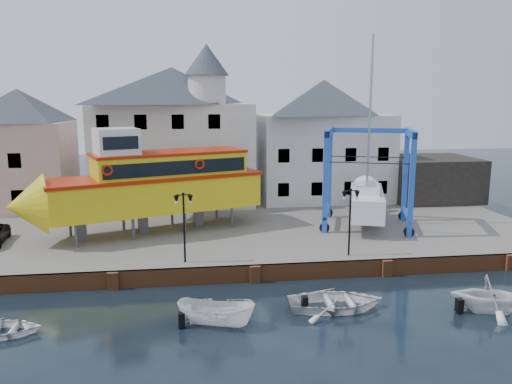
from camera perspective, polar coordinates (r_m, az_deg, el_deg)
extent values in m
plane|color=black|center=(29.48, -0.14, -10.26)|extent=(140.00, 140.00, 0.00)
cube|color=#605953|center=(39.75, -2.19, -3.93)|extent=(44.00, 22.00, 1.00)
cube|color=brown|center=(29.41, -0.17, -9.27)|extent=(44.00, 0.25, 1.00)
cube|color=brown|center=(29.38, -16.03, -9.73)|extent=(0.60, 0.36, 1.00)
cube|color=brown|center=(29.25, -0.13, -9.38)|extent=(0.60, 0.36, 1.00)
cube|color=brown|center=(31.25, 14.74, -8.41)|extent=(0.60, 0.36, 1.00)
cube|color=brown|center=(35.00, 27.06, -7.18)|extent=(0.60, 0.36, 1.00)
cube|color=tan|center=(47.89, -25.09, 2.76)|extent=(8.00, 7.00, 7.50)
pyramid|color=#353D44|center=(47.54, -25.58, 8.92)|extent=(8.00, 7.00, 2.80)
cube|color=black|center=(44.81, -25.56, -0.55)|extent=(1.00, 0.08, 1.20)
cube|color=black|center=(44.37, -25.87, 3.25)|extent=(1.00, 0.08, 1.20)
cube|color=silver|center=(46.09, -9.34, 4.30)|extent=(14.00, 8.00, 9.00)
pyramid|color=#353D44|center=(45.82, -9.58, 11.90)|extent=(14.00, 8.00, 3.20)
cube|color=black|center=(43.14, -16.69, -0.35)|extent=(1.00, 0.08, 1.20)
cube|color=black|center=(42.76, -12.72, -0.25)|extent=(1.00, 0.08, 1.20)
cube|color=black|center=(42.59, -8.70, -0.15)|extent=(1.00, 0.08, 1.20)
cube|color=black|center=(42.63, -4.67, -0.05)|extent=(1.00, 0.08, 1.20)
cube|color=black|center=(42.69, -16.91, 3.61)|extent=(1.00, 0.08, 1.20)
cube|color=black|center=(42.30, -12.89, 3.74)|extent=(1.00, 0.08, 1.20)
cube|color=black|center=(42.13, -8.82, 3.86)|extent=(1.00, 0.08, 1.20)
cube|color=black|center=(42.17, -4.73, 3.95)|extent=(1.00, 0.08, 1.20)
cube|color=black|center=(42.44, -17.13, 7.63)|extent=(1.00, 0.08, 1.20)
cube|color=black|center=(42.06, -13.06, 7.80)|extent=(1.00, 0.08, 1.20)
cube|color=black|center=(41.88, -8.94, 7.93)|extent=(1.00, 0.08, 1.20)
cube|color=black|center=(41.92, -4.79, 8.03)|extent=(1.00, 0.08, 1.20)
cylinder|color=silver|center=(43.41, -5.63, 11.54)|extent=(3.20, 3.20, 2.40)
cone|color=#353D44|center=(43.52, -5.69, 14.83)|extent=(3.80, 3.80, 2.60)
cube|color=silver|center=(48.28, 7.58, 4.04)|extent=(12.00, 8.00, 8.00)
pyramid|color=#353D44|center=(47.95, 7.75, 10.70)|extent=(12.00, 8.00, 3.20)
cube|color=black|center=(43.81, 3.16, 0.26)|extent=(1.00, 0.08, 1.20)
cube|color=black|center=(44.46, 6.96, 0.35)|extent=(1.00, 0.08, 1.20)
cube|color=black|center=(45.30, 10.64, 0.44)|extent=(1.00, 0.08, 1.20)
cube|color=black|center=(46.32, 14.17, 0.52)|extent=(1.00, 0.08, 1.20)
cube|color=black|center=(43.37, 3.20, 4.16)|extent=(1.00, 0.08, 1.20)
cube|color=black|center=(44.02, 7.05, 4.20)|extent=(1.00, 0.08, 1.20)
cube|color=black|center=(44.87, 10.77, 4.21)|extent=(1.00, 0.08, 1.20)
cube|color=black|center=(45.90, 14.34, 4.21)|extent=(1.00, 0.08, 1.20)
cube|color=black|center=(50.26, 19.21, 1.50)|extent=(8.00, 7.00, 4.00)
cylinder|color=black|center=(29.48, -8.20, -4.24)|extent=(0.12, 0.12, 4.00)
cube|color=black|center=(29.02, -8.31, -0.33)|extent=(0.90, 0.06, 0.06)
sphere|color=black|center=(29.00, -8.32, -0.19)|extent=(0.16, 0.16, 0.16)
cone|color=black|center=(29.08, -9.09, -0.87)|extent=(0.32, 0.32, 0.45)
sphere|color=white|center=(29.12, -9.07, -1.22)|extent=(0.18, 0.18, 0.18)
cone|color=black|center=(29.07, -7.51, -0.83)|extent=(0.32, 0.32, 0.45)
sphere|color=white|center=(29.10, -7.50, -1.18)|extent=(0.18, 0.18, 0.18)
cylinder|color=black|center=(30.98, 10.66, -3.58)|extent=(0.12, 0.12, 4.00)
cube|color=black|center=(30.54, 10.79, 0.15)|extent=(0.90, 0.06, 0.06)
sphere|color=black|center=(30.53, 10.80, 0.28)|extent=(0.16, 0.16, 0.16)
cone|color=black|center=(30.47, 10.06, -0.37)|extent=(0.32, 0.32, 0.45)
sphere|color=white|center=(30.51, 10.05, -0.70)|extent=(0.18, 0.18, 0.18)
cone|color=black|center=(30.72, 11.48, -0.33)|extent=(0.32, 0.32, 0.45)
sphere|color=white|center=(30.75, 11.47, -0.66)|extent=(0.18, 0.18, 0.18)
cylinder|color=#59595E|center=(34.37, -19.85, -4.70)|extent=(0.26, 0.26, 1.58)
cylinder|color=#59595E|center=(37.22, -20.48, -3.58)|extent=(0.26, 0.26, 1.58)
cylinder|color=#59595E|center=(35.00, -13.85, -4.09)|extent=(0.26, 0.26, 1.58)
cylinder|color=#59595E|center=(37.80, -14.92, -3.04)|extent=(0.26, 0.26, 1.58)
cylinder|color=#59595E|center=(35.99, -8.12, -3.47)|extent=(0.26, 0.26, 1.58)
cylinder|color=#59595E|center=(38.72, -9.57, -2.50)|extent=(0.26, 0.26, 1.58)
cylinder|color=#59595E|center=(37.33, -2.75, -2.86)|extent=(0.26, 0.26, 1.58)
cylinder|color=#59595E|center=(39.96, -4.53, -1.96)|extent=(0.26, 0.26, 1.58)
cube|color=#59595E|center=(35.86, -19.34, -4.04)|extent=(0.78, 0.71, 1.58)
cube|color=#59595E|center=(36.63, -12.79, -3.38)|extent=(0.78, 0.71, 1.58)
cube|color=#59595E|center=(37.86, -6.60, -2.72)|extent=(0.78, 0.71, 1.58)
cube|color=#E1BE07|center=(36.48, -11.32, -0.24)|extent=(15.27, 8.80, 2.32)
cone|color=#E1BE07|center=(35.16, -24.82, -1.44)|extent=(3.55, 4.56, 4.01)
cube|color=#AC1F05|center=(36.27, -11.39, 1.73)|extent=(15.62, 9.06, 0.23)
cube|color=#E1BE07|center=(36.46, -9.84, 3.01)|extent=(11.15, 6.97, 1.69)
cube|color=black|center=(34.73, -8.92, 2.74)|extent=(9.56, 3.50, 0.95)
cube|color=black|center=(38.18, -10.68, 3.40)|extent=(9.56, 3.50, 0.95)
cube|color=#AC1F05|center=(36.35, -9.89, 4.47)|extent=(11.39, 7.14, 0.19)
cube|color=white|center=(35.34, -15.68, 5.47)|extent=(3.52, 3.52, 1.92)
cube|color=black|center=(33.96, -15.19, 5.43)|extent=(2.19, 0.84, 0.84)
torus|color=#AC1F05|center=(33.48, -16.64, 2.40)|extent=(0.75, 0.39, 0.74)
torus|color=#AC1F05|center=(35.19, -6.46, 3.17)|extent=(0.75, 0.39, 0.74)
cube|color=blue|center=(35.58, 7.97, 1.02)|extent=(0.46, 0.46, 7.24)
cylinder|color=black|center=(36.27, 7.84, -4.06)|extent=(0.77, 0.48, 0.72)
cube|color=blue|center=(40.32, 8.39, 2.16)|extent=(0.46, 0.46, 7.24)
cylinder|color=black|center=(40.93, 8.27, -2.36)|extent=(0.77, 0.48, 0.72)
cube|color=blue|center=(35.73, 17.37, 0.67)|extent=(0.46, 0.46, 7.24)
cylinder|color=black|center=(36.41, 17.08, -4.38)|extent=(0.77, 0.48, 0.72)
cube|color=blue|center=(40.45, 16.69, 1.84)|extent=(0.46, 0.46, 7.24)
cylinder|color=black|center=(41.06, 16.45, -2.65)|extent=(0.77, 0.48, 0.72)
cube|color=blue|center=(37.56, 8.34, 6.81)|extent=(2.02, 5.01, 0.51)
cube|color=blue|center=(38.44, 8.09, -2.18)|extent=(1.92, 4.97, 0.22)
cube|color=blue|center=(37.70, 17.29, 6.46)|extent=(2.02, 5.01, 0.51)
cube|color=blue|center=(38.58, 16.80, -2.49)|extent=(1.92, 4.97, 0.22)
cube|color=blue|center=(39.92, 12.75, 6.89)|extent=(5.99, 2.36, 0.36)
cube|color=white|center=(38.22, 12.50, -1.14)|extent=(4.77, 8.11, 1.66)
cone|color=white|center=(42.74, 12.40, 0.11)|extent=(2.79, 2.34, 2.38)
cube|color=#59595E|center=(38.48, 12.43, -2.87)|extent=(0.84, 1.84, 0.72)
cube|color=white|center=(37.50, 12.59, 0.40)|extent=(2.57, 3.47, 0.62)
cylinder|color=#99999E|center=(37.97, 12.89, 8.69)|extent=(0.20, 0.20, 11.38)
cube|color=black|center=(35.86, 12.76, 3.25)|extent=(5.34, 1.93, 0.05)
cube|color=black|center=(39.55, 12.65, 3.94)|extent=(5.34, 1.93, 0.05)
imported|color=white|center=(24.38, -4.57, -14.99)|extent=(4.06, 2.60, 1.47)
imported|color=white|center=(26.36, 9.05, -13.03)|extent=(5.01, 3.68, 1.01)
imported|color=white|center=(28.29, 25.05, -12.26)|extent=(4.57, 4.23, 1.98)
imported|color=white|center=(26.20, -27.22, -14.30)|extent=(3.64, 2.62, 0.75)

